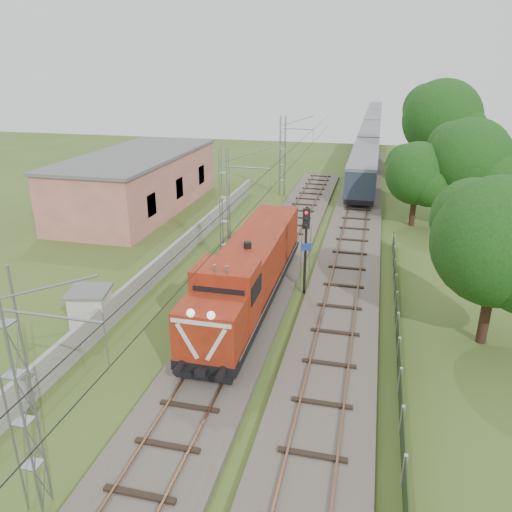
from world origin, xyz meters
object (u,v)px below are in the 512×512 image
(coach_rake, at_px, (371,129))
(signal_post, at_px, (306,236))
(relay_hut, at_px, (91,308))
(locomotive, at_px, (250,271))

(coach_rake, bearing_deg, signal_post, -92.12)
(signal_post, bearing_deg, relay_hut, -147.17)
(coach_rake, relative_size, relay_hut, 35.33)
(locomotive, relative_size, signal_post, 3.05)
(coach_rake, xyz_separation_m, relay_hut, (-12.40, -68.06, -1.36))
(locomotive, bearing_deg, signal_post, 40.58)
(signal_post, distance_m, relay_hut, 12.33)
(locomotive, distance_m, relay_hut, 8.58)
(locomotive, relative_size, coach_rake, 0.19)
(locomotive, distance_m, signal_post, 3.89)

